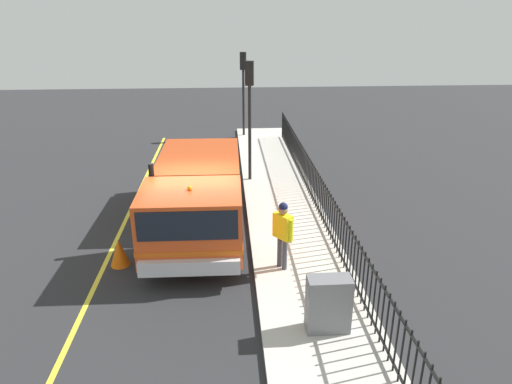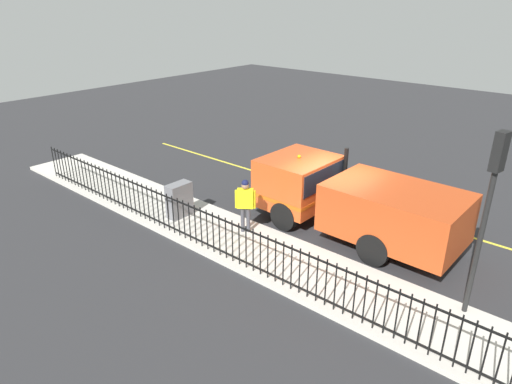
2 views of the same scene
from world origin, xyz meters
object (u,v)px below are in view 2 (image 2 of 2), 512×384
(traffic_light_near, at_px, (491,191))
(work_truck, at_px, (346,196))
(worker_standing, at_px, (245,200))
(utility_cabinet, at_px, (179,200))
(traffic_cone, at_px, (332,191))

(traffic_light_near, bearing_deg, work_truck, 79.20)
(worker_standing, height_order, traffic_light_near, traffic_light_near)
(traffic_light_near, xyz_separation_m, utility_cabinet, (1.06, -9.06, -2.51))
(worker_standing, distance_m, traffic_light_near, 6.93)
(work_truck, distance_m, traffic_cone, 2.68)
(work_truck, relative_size, utility_cabinet, 5.67)
(work_truck, height_order, traffic_cone, work_truck)
(traffic_cone, bearing_deg, work_truck, 40.31)
(worker_standing, bearing_deg, work_truck, 7.16)
(work_truck, height_order, traffic_light_near, traffic_light_near)
(worker_standing, bearing_deg, utility_cabinet, 157.10)
(work_truck, bearing_deg, utility_cabinet, 121.77)
(work_truck, relative_size, traffic_light_near, 1.52)
(work_truck, bearing_deg, traffic_cone, 40.99)
(traffic_light_near, height_order, traffic_cone, traffic_light_near)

